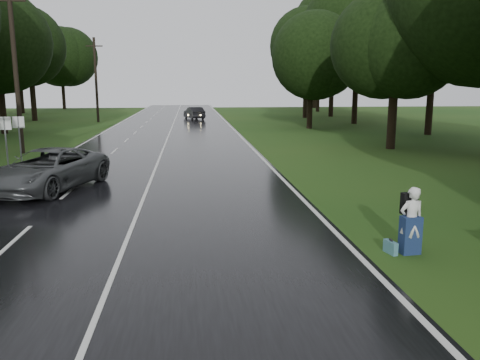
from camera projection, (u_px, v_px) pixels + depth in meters
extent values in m
plane|color=#264514|center=(118.00, 263.00, 11.53)|extent=(160.00, 160.00, 0.00)
cube|color=black|center=(163.00, 151.00, 31.05)|extent=(12.00, 140.00, 0.04)
cube|color=silver|center=(163.00, 150.00, 31.04)|extent=(0.12, 140.00, 0.01)
imported|color=#454849|center=(48.00, 170.00, 19.30)|extent=(4.42, 6.36, 1.61)
imported|color=black|center=(194.00, 113.00, 58.96)|extent=(2.67, 4.65, 1.45)
imported|color=silver|center=(411.00, 220.00, 12.04)|extent=(0.66, 0.47, 1.70)
cube|color=navy|center=(410.00, 235.00, 12.11)|extent=(0.51, 0.37, 0.95)
cube|color=black|center=(409.00, 203.00, 12.21)|extent=(0.41, 0.25, 0.55)
cube|color=teal|center=(391.00, 247.00, 12.16)|extent=(0.23, 0.47, 0.32)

